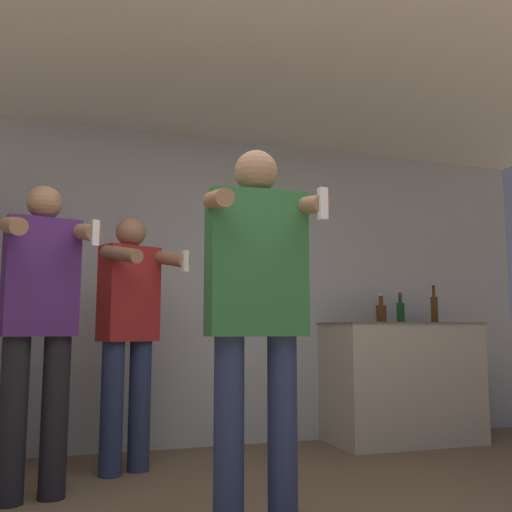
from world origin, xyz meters
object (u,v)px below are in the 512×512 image
(person_woman_foreground, at_px, (256,306))
(person_spectator_back, at_px, (129,327))
(person_man_side, at_px, (39,319))
(bottle_brown_liquor, at_px, (381,312))
(bottle_dark_rum, at_px, (434,308))
(bottle_red_label, at_px, (401,311))

(person_woman_foreground, xyz_separation_m, person_spectator_back, (-0.43, 1.41, -0.09))
(person_man_side, xyz_separation_m, person_spectator_back, (0.54, 0.47, -0.04))
(bottle_brown_liquor, distance_m, person_woman_foreground, 2.52)
(person_woman_foreground, distance_m, person_man_side, 1.36)
(bottle_brown_liquor, xyz_separation_m, person_man_side, (-2.71, -0.89, -0.09))
(person_man_side, bearing_deg, bottle_brown_liquor, 18.24)
(bottle_dark_rum, distance_m, bottle_red_label, 0.35)
(bottle_dark_rum, xyz_separation_m, bottle_red_label, (-0.35, 0.00, -0.03))
(bottle_brown_liquor, bearing_deg, person_woman_foreground, -133.39)
(bottle_brown_liquor, height_order, bottle_red_label, bottle_red_label)
(bottle_dark_rum, height_order, person_man_side, person_man_side)
(bottle_dark_rum, height_order, bottle_red_label, bottle_dark_rum)
(bottle_dark_rum, bearing_deg, bottle_red_label, 180.00)
(bottle_brown_liquor, distance_m, person_spectator_back, 2.21)
(bottle_red_label, height_order, person_man_side, person_man_side)
(bottle_dark_rum, relative_size, person_woman_foreground, 0.19)
(bottle_brown_liquor, distance_m, person_man_side, 2.86)
(bottle_brown_liquor, bearing_deg, bottle_red_label, -0.00)
(person_man_side, bearing_deg, person_spectator_back, 40.92)
(bottle_red_label, relative_size, person_spectator_back, 0.16)
(bottle_brown_liquor, height_order, person_man_side, person_man_side)
(bottle_red_label, xyz_separation_m, person_woman_foreground, (-1.92, -1.83, -0.05))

